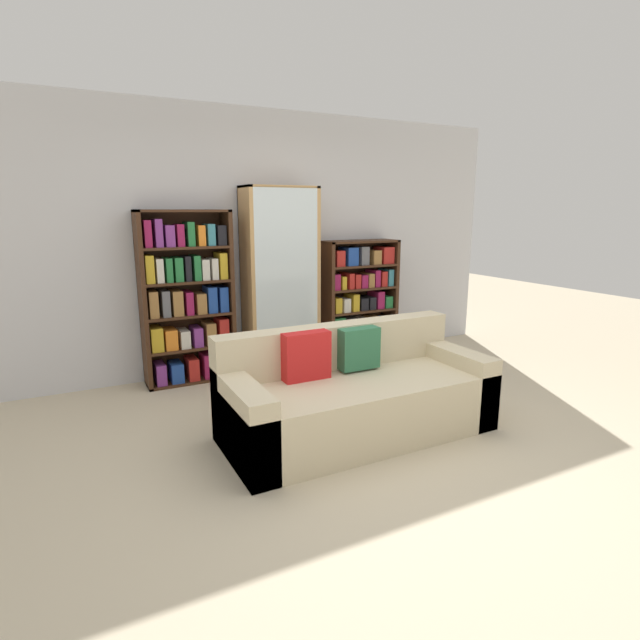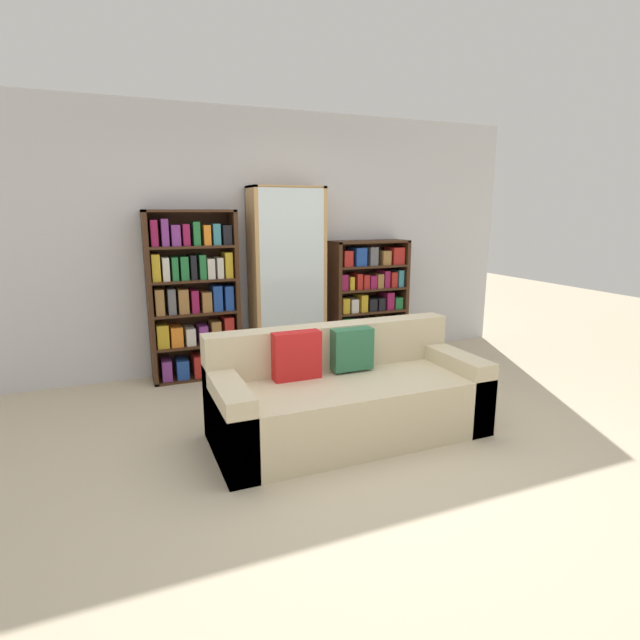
{
  "view_description": "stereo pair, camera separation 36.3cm",
  "coord_description": "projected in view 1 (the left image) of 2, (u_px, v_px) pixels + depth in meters",
  "views": [
    {
      "loc": [
        -1.85,
        -2.69,
        1.68
      ],
      "look_at": [
        0.17,
        1.24,
        0.71
      ],
      "focal_mm": 28.0,
      "sensor_mm": 36.0,
      "label": 1
    },
    {
      "loc": [
        -1.53,
        -2.84,
        1.68
      ],
      "look_at": [
        0.17,
        1.24,
        0.71
      ],
      "focal_mm": 28.0,
      "sensor_mm": 36.0,
      "label": 2
    }
  ],
  "objects": [
    {
      "name": "ground_plane",
      "position": [
        378.0,
        453.0,
        3.53
      ],
      "size": [
        16.0,
        16.0,
        0.0
      ],
      "primitive_type": "plane",
      "color": "beige"
    },
    {
      "name": "wall_back",
      "position": [
        256.0,
        242.0,
        5.3
      ],
      "size": [
        6.04,
        0.06,
        2.7
      ],
      "color": "silver",
      "rests_on": "ground"
    },
    {
      "name": "couch",
      "position": [
        355.0,
        396.0,
        3.81
      ],
      "size": [
        2.03,
        0.86,
        0.81
      ],
      "color": "beige",
      "rests_on": "ground"
    },
    {
      "name": "bookshelf_left",
      "position": [
        188.0,
        300.0,
        4.88
      ],
      "size": [
        0.88,
        0.32,
        1.69
      ],
      "color": "#3D2314",
      "rests_on": "ground"
    },
    {
      "name": "display_cabinet",
      "position": [
        280.0,
        280.0,
        5.27
      ],
      "size": [
        0.77,
        0.36,
        1.92
      ],
      "color": "tan",
      "rests_on": "ground"
    },
    {
      "name": "bookshelf_right",
      "position": [
        359.0,
        300.0,
        5.79
      ],
      "size": [
        0.9,
        0.32,
        1.35
      ],
      "color": "#3D2314",
      "rests_on": "ground"
    },
    {
      "name": "wine_bottle",
      "position": [
        337.0,
        366.0,
        5.03
      ],
      "size": [
        0.08,
        0.08,
        0.36
      ],
      "color": "#143819",
      "rests_on": "ground"
    }
  ]
}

